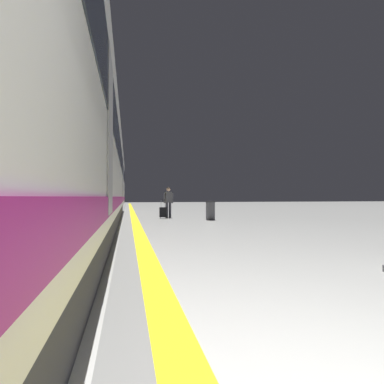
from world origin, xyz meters
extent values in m
cube|color=yellow|center=(-0.83, 10.00, 0.00)|extent=(0.36, 80.00, 0.01)
cube|color=slate|center=(-1.12, 10.00, 0.00)|extent=(0.54, 80.00, 0.01)
cube|color=#38383D|center=(-2.86, 8.50, 0.35)|extent=(2.67, 29.39, 0.70)
cube|color=silver|center=(-2.86, 8.50, 2.15)|extent=(2.90, 30.62, 2.90)
cylinder|color=silver|center=(-2.86, 8.50, 3.55)|extent=(2.84, 30.00, 2.84)
cube|color=black|center=(-2.86, 8.50, 2.50)|extent=(2.93, 28.78, 0.80)
cube|color=#8C1966|center=(-2.86, 8.50, 1.00)|extent=(2.94, 30.00, 0.24)
cone|color=silver|center=(-2.86, 25.10, 1.90)|extent=(2.75, 2.60, 2.75)
cube|color=gray|center=(-1.40, 3.90, 1.90)|extent=(0.02, 0.90, 2.00)
cube|color=gray|center=(-1.40, 15.38, 1.90)|extent=(0.02, 0.90, 2.00)
cylinder|color=#383842|center=(0.87, 15.65, 0.41)|extent=(0.14, 0.14, 0.81)
cylinder|color=#383842|center=(1.04, 15.67, 0.41)|extent=(0.14, 0.14, 0.81)
cube|color=#4C4C51|center=(0.96, 15.66, 1.10)|extent=(0.35, 0.23, 0.58)
cylinder|color=#4C4C51|center=(0.75, 15.64, 1.05)|extent=(0.09, 0.09, 0.54)
cylinder|color=#4C4C51|center=(1.17, 15.69, 1.05)|extent=(0.09, 0.09, 0.54)
sphere|color=tan|center=(0.96, 15.66, 1.51)|extent=(0.21, 0.21, 0.21)
sphere|color=black|center=(0.96, 15.66, 1.54)|extent=(0.20, 0.20, 0.20)
cube|color=black|center=(0.64, 15.35, 0.31)|extent=(0.40, 0.27, 0.51)
cube|color=black|center=(0.65, 15.47, 0.25)|extent=(0.31, 0.06, 0.28)
cylinder|color=black|center=(0.49, 15.31, 0.03)|extent=(0.03, 0.06, 0.06)
cylinder|color=black|center=(0.77, 15.27, 0.03)|extent=(0.03, 0.06, 0.06)
cylinder|color=gray|center=(0.53, 15.31, 0.76)|extent=(0.02, 0.02, 0.38)
cylinder|color=gray|center=(0.73, 15.29, 0.76)|extent=(0.02, 0.02, 0.38)
cube|color=black|center=(0.63, 15.30, 0.95)|extent=(0.22, 0.05, 0.02)
cylinder|color=#4C4C51|center=(2.74, 13.75, 0.42)|extent=(0.44, 0.44, 0.85)
cylinder|color=#262628|center=(2.74, 13.75, 0.88)|extent=(0.46, 0.46, 0.06)
camera|label=1|loc=(-1.18, 0.01, 1.12)|focal=27.64mm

